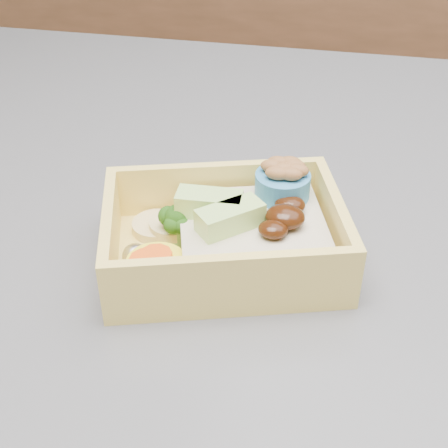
# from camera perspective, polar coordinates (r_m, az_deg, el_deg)

# --- Properties ---
(bento_box) EXTENTS (0.19, 0.16, 0.06)m
(bento_box) POSITION_cam_1_polar(r_m,az_deg,el_deg) (0.43, 0.69, -0.94)
(bento_box) COLOR #FDDB68
(bento_box) RESTS_ON island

